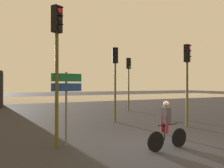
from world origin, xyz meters
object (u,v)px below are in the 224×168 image
traffic_light_near_left (57,50)px  traffic_light_far_right (129,74)px  cyclist (166,125)px  traffic_light_center (115,70)px  direction_sign_post (66,95)px  traffic_light_near_right (187,69)px

traffic_light_near_left → traffic_light_far_right: 11.14m
traffic_light_far_right → cyclist: size_ratio=2.56×
traffic_light_center → direction_sign_post: size_ratio=1.66×
traffic_light_near_left → traffic_light_center: (4.10, 3.87, -0.33)m
traffic_light_near_left → cyclist: (3.25, -1.71, -2.51)m
traffic_light_near_right → traffic_light_near_left: size_ratio=0.88×
cyclist → traffic_light_near_left: bearing=-122.3°
traffic_light_near_left → cyclist: size_ratio=2.83×
traffic_light_near_left → traffic_light_far_right: (7.50, 8.24, -0.29)m
traffic_light_near_left → traffic_light_far_right: bearing=-167.7°
traffic_light_near_right → traffic_light_far_right: 7.26m
traffic_light_far_right → direction_sign_post: size_ratio=1.68×
traffic_light_far_right → traffic_light_center: traffic_light_far_right is taller
traffic_light_center → traffic_light_near_right: bearing=152.8°
traffic_light_near_right → cyclist: bearing=11.2°
traffic_light_near_right → traffic_light_center: size_ratio=0.98×
traffic_light_near_left → direction_sign_post: traffic_light_near_left is taller
traffic_light_near_left → traffic_light_center: traffic_light_near_left is taller
direction_sign_post → traffic_light_far_right: bearing=-138.1°
traffic_light_far_right → direction_sign_post: (-7.15, -8.14, -1.25)m
traffic_light_center → traffic_light_near_left: bearing=62.4°
traffic_light_near_right → traffic_light_near_left: traffic_light_near_left is taller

